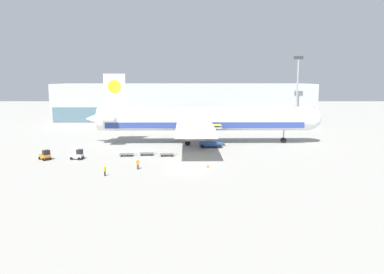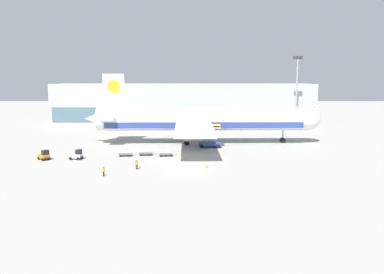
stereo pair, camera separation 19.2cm
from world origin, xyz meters
name	(u,v)px [view 2 (the right image)]	position (x,y,z in m)	size (l,w,h in m)	color
ground_plane	(185,171)	(0.00, 0.00, 0.00)	(400.00, 400.00, 0.00)	#9E9B93
terminal_building	(184,103)	(-1.65, 71.31, 6.99)	(90.00, 18.20, 14.00)	#B2B7BC
light_mast	(297,87)	(34.05, 54.82, 13.19)	(2.80, 0.50, 22.72)	#9EA0A5
airplane_main	(201,120)	(3.39, 28.70, 5.84)	(58.07, 48.11, 17.00)	white
scissor_lift_loader	(210,139)	(5.46, 23.18, 2.01)	(5.24, 3.43, 5.25)	#284C99
baggage_tug_foreground	(45,155)	(-27.85, 9.34, 0.88)	(2.77, 2.69, 2.00)	orange
baggage_tug_mid	(77,155)	(-21.59, 9.78, 0.88)	(2.64, 1.96, 2.00)	silver
baggage_dolly_lead	(126,154)	(-12.42, 12.85, 0.39)	(3.74, 1.65, 0.48)	#56565B
baggage_dolly_second	(146,153)	(-8.35, 13.75, 0.39)	(3.74, 1.65, 0.48)	#56565B
baggage_dolly_third	(166,154)	(-4.05, 12.87, 0.39)	(3.74, 1.65, 0.48)	#56565B
ground_crew_near	(137,163)	(-8.45, 1.52, 1.10)	(0.57, 0.25, 1.85)	black
ground_crew_far	(104,170)	(-13.22, -3.11, 1.00)	(0.33, 0.54, 1.71)	black
traffic_cone_near	(207,165)	(4.01, 3.21, 0.33)	(0.40, 0.40, 0.67)	black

